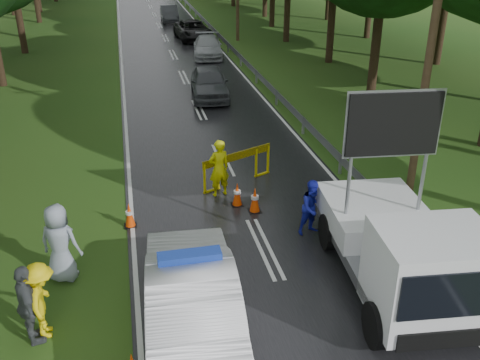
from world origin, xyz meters
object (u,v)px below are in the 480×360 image
object	(u,v)px
queue_car_first	(209,83)
queue_car_second	(208,47)
queue_car_third	(193,30)
police_sedan	(191,294)
work_truck	(403,250)
barrier	(238,160)
civilian	(313,207)
queue_car_fourth	(169,13)
officer	(219,168)

from	to	relation	value
queue_car_first	queue_car_second	bearing A→B (deg)	86.46
queue_car_second	queue_car_third	world-z (taller)	queue_car_third
police_sedan	work_truck	bearing A→B (deg)	-175.00
barrier	civilian	bearing A→B (deg)	-93.94
work_truck	queue_car_third	size ratio (longest dim) A/B	1.14
queue_car_third	queue_car_fourth	size ratio (longest dim) A/B	1.21
barrier	queue_car_third	distance (m)	25.10
police_sedan	queue_car_first	bearing A→B (deg)	-97.13
work_truck	queue_car_third	world-z (taller)	work_truck
queue_car_first	queue_car_fourth	distance (m)	24.11
queue_car_first	officer	bearing A→B (deg)	-92.55
work_truck	queue_car_first	xyz separation A→B (m)	(-1.71, 16.42, -0.44)
queue_car_second	queue_car_fourth	size ratio (longest dim) A/B	1.07
queue_car_first	work_truck	bearing A→B (deg)	-79.08
police_sedan	work_truck	distance (m)	4.76
queue_car_second	queue_car_fourth	xyz separation A→B (m)	(-1.08, 15.01, 0.04)
police_sedan	queue_car_second	xyz separation A→B (m)	(4.40, 25.67, -0.20)
queue_car_third	barrier	bearing A→B (deg)	-98.14
queue_car_first	civilian	bearing A→B (deg)	-82.18
queue_car_second	queue_car_first	bearing A→B (deg)	-91.21
civilian	queue_car_fourth	world-z (taller)	civilian
queue_car_first	barrier	bearing A→B (deg)	-88.90
queue_car_second	queue_car_fourth	bearing A→B (deg)	101.41
officer	queue_car_fourth	distance (m)	34.81
civilian	officer	bearing A→B (deg)	112.37
police_sedan	queue_car_fourth	size ratio (longest dim) A/B	1.26
queue_car_first	queue_car_fourth	bearing A→B (deg)	94.30
barrier	queue_car_second	xyz separation A→B (m)	(2.04, 19.03, -0.20)
barrier	queue_car_fourth	size ratio (longest dim) A/B	0.60
officer	queue_car_second	size ratio (longest dim) A/B	0.42
officer	queue_car_third	xyz separation A→B (m)	(2.62, 25.76, -0.24)
police_sedan	officer	world-z (taller)	officer
officer	civilian	size ratio (longest dim) A/B	1.18
queue_car_fourth	civilian	bearing A→B (deg)	-88.39
officer	queue_car_second	bearing A→B (deg)	-112.03
police_sedan	queue_car_fourth	bearing A→B (deg)	-91.41
queue_car_first	queue_car_fourth	size ratio (longest dim) A/B	1.06
queue_car_first	queue_car_second	xyz separation A→B (m)	(1.36, 9.10, -0.10)
work_truck	queue_car_fourth	world-z (taller)	work_truck
queue_car_fourth	work_truck	bearing A→B (deg)	-86.95
queue_car_fourth	officer	bearing A→B (deg)	-91.75
queue_car_third	civilian	bearing A→B (deg)	-94.93
work_truck	queue_car_fourth	xyz separation A→B (m)	(-1.42, 40.54, -0.50)
work_truck	barrier	distance (m)	6.92
work_truck	queue_car_first	distance (m)	16.52
work_truck	civilian	xyz separation A→B (m)	(-1.04, 2.99, -0.39)
queue_car_second	queue_car_third	distance (m)	6.00
police_sedan	barrier	xyz separation A→B (m)	(2.37, 6.64, -0.01)
police_sedan	queue_car_third	xyz separation A→B (m)	(4.25, 31.67, -0.15)
officer	civilian	xyz separation A→B (m)	(2.07, -2.77, -0.14)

